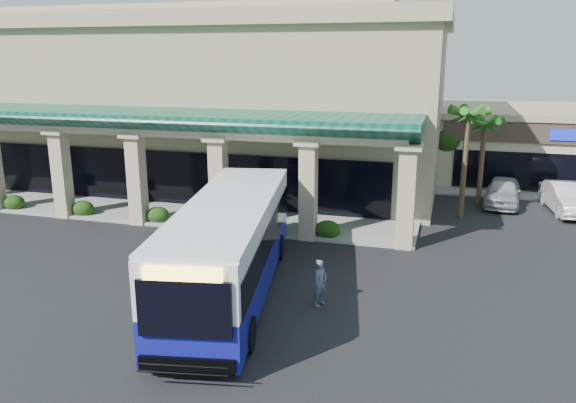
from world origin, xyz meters
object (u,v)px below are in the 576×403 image
(pedestrian, at_px, (320,283))
(car_silver, at_px, (503,192))
(transit_bus, at_px, (231,247))
(car_white, at_px, (567,198))

(pedestrian, relative_size, car_silver, 0.35)
(transit_bus, xyz_separation_m, car_silver, (10.46, 16.04, -0.94))
(car_silver, bearing_deg, transit_bus, -116.06)
(car_white, bearing_deg, transit_bus, -138.98)
(transit_bus, relative_size, pedestrian, 7.55)
(transit_bus, relative_size, car_white, 2.50)
(transit_bus, bearing_deg, car_silver, 46.40)
(transit_bus, distance_m, car_silver, 19.17)
(car_silver, relative_size, car_white, 0.95)
(transit_bus, bearing_deg, pedestrian, -12.70)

